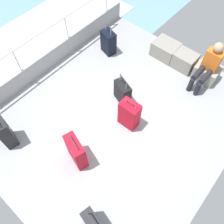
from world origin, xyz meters
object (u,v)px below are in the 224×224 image
at_px(suitcase_2, 129,114).
at_px(suitcase_4, 122,92).
at_px(suitcase_1, 93,224).
at_px(suitcase_5, 5,132).
at_px(passenger_seated, 208,65).
at_px(cargo_crate_1, 185,61).
at_px(cargo_crate_2, 206,72).
at_px(suitcase_0, 76,152).
at_px(cargo_crate_0, 165,49).
at_px(suitcase_3, 108,42).

height_order(suitcase_2, suitcase_4, suitcase_2).
bearing_deg(suitcase_1, suitcase_5, 178.82).
relative_size(passenger_seated, suitcase_2, 1.39).
bearing_deg(cargo_crate_1, suitcase_2, -90.55).
relative_size(cargo_crate_2, suitcase_4, 0.77).
relative_size(cargo_crate_2, suitcase_0, 0.69).
xyz_separation_m(cargo_crate_2, suitcase_5, (-2.10, -3.96, 0.17)).
height_order(cargo_crate_0, cargo_crate_1, cargo_crate_1).
bearing_deg(suitcase_2, suitcase_5, -129.41).
distance_m(suitcase_0, suitcase_2, 1.25).
bearing_deg(cargo_crate_1, suitcase_3, -155.42).
relative_size(cargo_crate_2, suitcase_3, 0.71).
height_order(cargo_crate_0, passenger_seated, passenger_seated).
height_order(passenger_seated, suitcase_1, passenger_seated).
bearing_deg(suitcase_0, suitcase_3, 119.93).
bearing_deg(suitcase_1, suitcase_3, 127.87).
relative_size(cargo_crate_1, cargo_crate_2, 0.97).
relative_size(cargo_crate_0, cargo_crate_1, 1.17).
bearing_deg(suitcase_3, suitcase_2, -37.85).
distance_m(cargo_crate_0, suitcase_3, 1.41).
height_order(cargo_crate_1, cargo_crate_2, cargo_crate_1).
height_order(suitcase_0, suitcase_5, suitcase_5).
xyz_separation_m(cargo_crate_1, passenger_seated, (0.57, -0.16, 0.36)).
height_order(passenger_seated, suitcase_5, passenger_seated).
relative_size(passenger_seated, suitcase_1, 1.32).
xyz_separation_m(suitcase_1, suitcase_2, (-0.79, 1.88, 0.03)).
height_order(cargo_crate_1, suitcase_2, suitcase_2).
bearing_deg(suitcase_4, suitcase_0, -81.23).
height_order(cargo_crate_0, cargo_crate_2, cargo_crate_0).
height_order(cargo_crate_1, suitcase_4, suitcase_4).
relative_size(cargo_crate_2, suitcase_1, 0.69).
bearing_deg(suitcase_4, suitcase_2, -38.25).
bearing_deg(passenger_seated, cargo_crate_1, 164.55).
relative_size(passenger_seated, suitcase_3, 1.37).
distance_m(suitcase_0, suitcase_1, 1.21).
distance_m(suitcase_2, suitcase_5, 2.37).
bearing_deg(suitcase_0, suitcase_4, 98.77).
relative_size(cargo_crate_1, suitcase_3, 0.69).
height_order(cargo_crate_0, suitcase_2, suitcase_2).
height_order(cargo_crate_2, suitcase_4, suitcase_4).
bearing_deg(suitcase_0, cargo_crate_2, 76.28).
bearing_deg(passenger_seated, suitcase_3, -164.67).
bearing_deg(cargo_crate_0, passenger_seated, -9.38).
distance_m(cargo_crate_1, suitcase_3, 1.89).
bearing_deg(passenger_seated, cargo_crate_0, 170.62).
height_order(cargo_crate_0, suitcase_5, suitcase_5).
xyz_separation_m(cargo_crate_2, suitcase_3, (-2.28, -0.81, 0.11)).
distance_m(cargo_crate_2, suitcase_2, 2.21).
distance_m(suitcase_0, suitcase_3, 2.94).
bearing_deg(cargo_crate_0, cargo_crate_2, -0.38).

